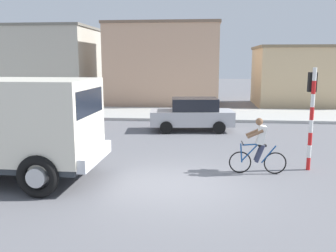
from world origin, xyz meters
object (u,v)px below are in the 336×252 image
object	(u,v)px
car_white_mid	(192,114)
car_red_near	(15,113)
traffic_light_pole	(312,105)
truck_foreground	(3,123)
cyclist	(259,146)

from	to	relation	value
car_white_mid	car_red_near	bearing A→B (deg)	-177.47
traffic_light_pole	car_red_near	xyz separation A→B (m)	(-12.78, 5.72, -1.25)
truck_foreground	traffic_light_pole	bearing A→B (deg)	11.96
car_white_mid	truck_foreground	bearing A→B (deg)	-122.50
car_red_near	car_white_mid	xyz separation A→B (m)	(8.92, 0.39, 0.00)
traffic_light_pole	car_red_near	distance (m)	14.06
car_red_near	traffic_light_pole	bearing A→B (deg)	-24.11
cyclist	traffic_light_pole	xyz separation A→B (m)	(1.64, 0.62, 1.20)
truck_foreground	cyclist	xyz separation A→B (m)	(7.33, 1.28, -0.80)
truck_foreground	traffic_light_pole	size ratio (longest dim) A/B	1.71
truck_foreground	cyclist	distance (m)	7.48
cyclist	traffic_light_pole	distance (m)	2.13
car_red_near	car_white_mid	bearing A→B (deg)	2.53
car_red_near	car_white_mid	distance (m)	8.93
traffic_light_pole	car_white_mid	xyz separation A→B (m)	(-3.86, 6.12, -1.25)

